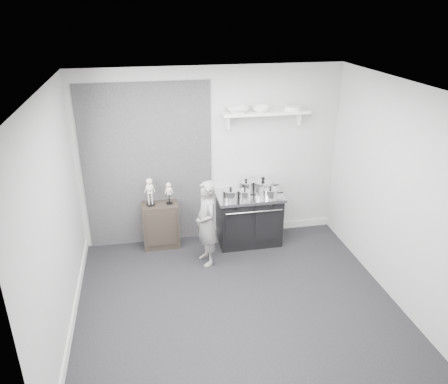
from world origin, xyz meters
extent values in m
plane|color=black|center=(0.00, 0.00, 0.00)|extent=(4.00, 4.00, 0.00)
cube|color=#BBBBB9|center=(0.00, 1.80, 1.35)|extent=(4.00, 0.02, 2.70)
cube|color=#BBBBB9|center=(0.00, -1.80, 1.35)|extent=(4.00, 0.02, 2.70)
cube|color=#BBBBB9|center=(-2.00, 0.00, 1.35)|extent=(0.02, 3.60, 2.70)
cube|color=#BBBBB9|center=(2.00, 0.00, 1.35)|extent=(0.02, 3.60, 2.70)
cube|color=silver|center=(0.00, 0.00, 2.70)|extent=(4.00, 3.60, 0.02)
cube|color=black|center=(-0.95, 1.79, 1.25)|extent=(1.90, 0.02, 2.50)
cube|color=silver|center=(1.00, 1.78, 0.06)|extent=(2.00, 0.03, 0.12)
cube|color=silver|center=(-1.98, 0.00, 0.06)|extent=(0.03, 3.60, 0.12)
cube|color=white|center=(0.80, 1.67, 2.02)|extent=(1.30, 0.26, 0.04)
cube|color=white|center=(0.25, 1.74, 1.90)|extent=(0.03, 0.12, 0.20)
cube|color=white|center=(1.35, 1.74, 1.90)|extent=(0.03, 0.12, 0.20)
cube|color=black|center=(0.53, 1.48, 0.38)|extent=(0.95, 0.57, 0.76)
cube|color=silver|center=(0.53, 1.48, 0.78)|extent=(1.01, 0.61, 0.05)
cube|color=black|center=(0.31, 1.19, 0.40)|extent=(0.40, 0.02, 0.49)
cube|color=black|center=(0.76, 1.19, 0.40)|extent=(0.40, 0.02, 0.49)
cylinder|color=silver|center=(0.53, 1.17, 0.67)|extent=(0.86, 0.02, 0.02)
cylinder|color=black|center=(0.25, 1.18, 0.74)|extent=(0.04, 0.03, 0.04)
cylinder|color=black|center=(0.53, 1.18, 0.74)|extent=(0.04, 0.03, 0.04)
cylinder|color=black|center=(0.82, 1.18, 0.74)|extent=(0.04, 0.03, 0.04)
cube|color=black|center=(-0.83, 1.61, 0.35)|extent=(0.55, 0.32, 0.71)
imported|color=gray|center=(-0.21, 1.00, 0.64)|extent=(0.39, 0.52, 1.27)
cylinder|color=silver|center=(0.22, 1.40, 0.87)|extent=(0.24, 0.24, 0.13)
cylinder|color=silver|center=(0.22, 1.40, 0.95)|extent=(0.25, 0.25, 0.01)
sphere|color=black|center=(0.22, 1.40, 0.98)|extent=(0.04, 0.04, 0.04)
cylinder|color=black|center=(0.38, 1.40, 0.87)|extent=(0.10, 0.02, 0.02)
cylinder|color=silver|center=(0.50, 1.59, 0.89)|extent=(0.23, 0.23, 0.17)
cylinder|color=silver|center=(0.50, 1.59, 0.98)|extent=(0.23, 0.23, 0.01)
sphere|color=black|center=(0.50, 1.59, 1.01)|extent=(0.04, 0.04, 0.04)
cylinder|color=black|center=(0.66, 1.59, 0.89)|extent=(0.10, 0.02, 0.02)
cylinder|color=silver|center=(0.78, 1.59, 0.89)|extent=(0.32, 0.32, 0.15)
cylinder|color=silver|center=(0.78, 1.59, 0.97)|extent=(0.33, 0.33, 0.01)
sphere|color=black|center=(0.78, 1.59, 1.01)|extent=(0.06, 0.06, 0.06)
cylinder|color=black|center=(0.98, 1.59, 0.89)|extent=(0.10, 0.02, 0.02)
cylinder|color=silver|center=(0.82, 1.33, 0.87)|extent=(0.22, 0.22, 0.12)
cylinder|color=silver|center=(0.82, 1.33, 0.94)|extent=(0.23, 0.23, 0.01)
sphere|color=black|center=(0.82, 1.33, 0.96)|extent=(0.04, 0.04, 0.04)
cylinder|color=black|center=(0.97, 1.33, 0.87)|extent=(0.10, 0.02, 0.02)
cylinder|color=silver|center=(0.42, 1.34, 0.87)|extent=(0.18, 0.18, 0.12)
cylinder|color=silver|center=(0.42, 1.34, 0.94)|extent=(0.18, 0.18, 0.01)
sphere|color=black|center=(0.42, 1.34, 0.96)|extent=(0.03, 0.03, 0.03)
cylinder|color=black|center=(0.55, 1.34, 0.87)|extent=(0.10, 0.02, 0.02)
imported|color=white|center=(0.37, 1.67, 2.08)|extent=(0.33, 0.33, 0.08)
imported|color=white|center=(0.72, 1.67, 2.08)|extent=(0.26, 0.26, 0.08)
cylinder|color=white|center=(1.21, 1.67, 2.07)|extent=(0.26, 0.26, 0.06)
camera|label=1|loc=(-1.02, -4.41, 3.51)|focal=35.00mm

